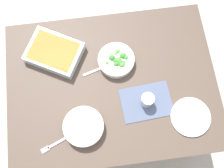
{
  "coord_description": "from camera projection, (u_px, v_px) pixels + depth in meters",
  "views": [
    {
      "loc": [
        -0.06,
        -0.44,
        2.23
      ],
      "look_at": [
        0.0,
        0.0,
        0.74
      ],
      "focal_mm": 43.57,
      "sensor_mm": 36.0,
      "label": 1
    }
  ],
  "objects": [
    {
      "name": "dining_table",
      "position": [
        112.0,
        88.0,
        1.64
      ],
      "size": [
        1.2,
        0.9,
        0.74
      ],
      "color": "#4C3D33",
      "rests_on": "ground_plane"
    },
    {
      "name": "ground_plane",
      "position": [
        112.0,
        110.0,
        2.26
      ],
      "size": [
        6.0,
        6.0,
        0.0
      ],
      "primitive_type": "plane",
      "color": "#B2A899"
    },
    {
      "name": "placemat",
      "position": [
        146.0,
        102.0,
        1.52
      ],
      "size": [
        0.29,
        0.22,
        0.0
      ],
      "primitive_type": "cube",
      "rotation": [
        0.0,
        0.0,
        0.07
      ],
      "color": "#4C5670",
      "rests_on": "dining_table"
    },
    {
      "name": "side_plate",
      "position": [
        191.0,
        117.0,
        1.49
      ],
      "size": [
        0.22,
        0.22,
        0.01
      ],
      "primitive_type": "cylinder",
      "color": "white",
      "rests_on": "dining_table"
    },
    {
      "name": "drink_cup",
      "position": [
        147.0,
        100.0,
        1.49
      ],
      "size": [
        0.07,
        0.07,
        0.08
      ],
      "color": "#B2BCC6",
      "rests_on": "dining_table"
    },
    {
      "name": "broccoli_bowl",
      "position": [
        116.0,
        60.0,
        1.56
      ],
      "size": [
        0.21,
        0.21,
        0.07
      ],
      "color": "silver",
      "rests_on": "dining_table"
    },
    {
      "name": "fork_on_table",
      "position": [
        54.0,
        145.0,
        1.45
      ],
      "size": [
        0.17,
        0.08,
        0.01
      ],
      "color": "silver",
      "rests_on": "dining_table"
    },
    {
      "name": "baking_dish",
      "position": [
        54.0,
        52.0,
        1.57
      ],
      "size": [
        0.37,
        0.34,
        0.06
      ],
      "color": "silver",
      "rests_on": "dining_table"
    },
    {
      "name": "spoon_by_broccoli",
      "position": [
        101.0,
        68.0,
        1.58
      ],
      "size": [
        0.17,
        0.07,
        0.01
      ],
      "color": "silver",
      "rests_on": "dining_table"
    },
    {
      "name": "stew_bowl",
      "position": [
        84.0,
        127.0,
        1.45
      ],
      "size": [
        0.22,
        0.22,
        0.06
      ],
      "color": "silver",
      "rests_on": "dining_table"
    },
    {
      "name": "spoon_by_stew",
      "position": [
        80.0,
        121.0,
        1.49
      ],
      "size": [
        0.08,
        0.17,
        0.01
      ],
      "color": "silver",
      "rests_on": "dining_table"
    }
  ]
}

